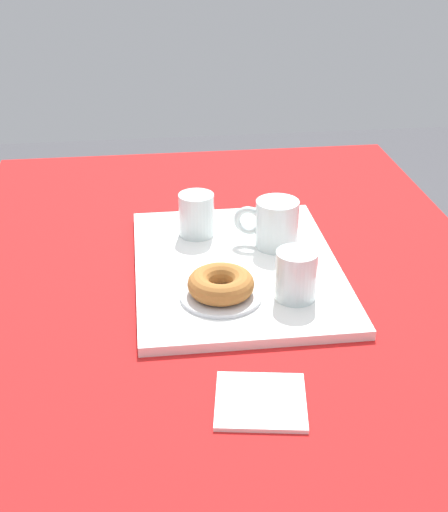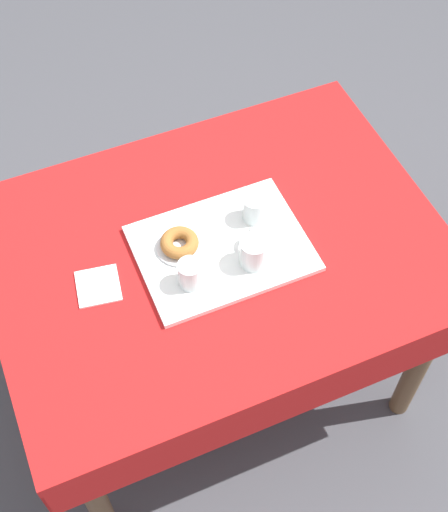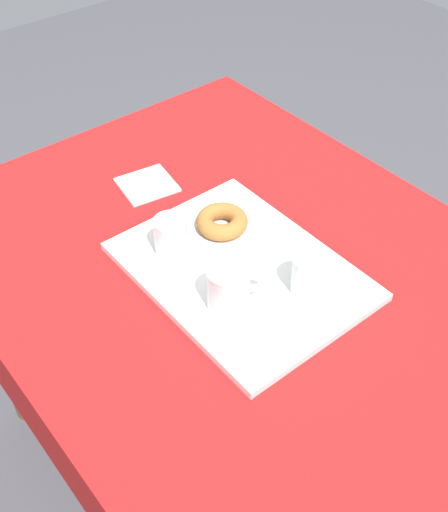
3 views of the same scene
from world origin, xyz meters
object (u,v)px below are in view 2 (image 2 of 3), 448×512
serving_tray (222,248)px  water_glass_far (254,210)px  tea_mug_left (254,252)px  paper_napkin (99,287)px  water_glass_near (190,275)px  donut_plate_left (180,247)px  sugar_donut_left (179,243)px  dining_table (217,267)px

serving_tray → water_glass_far: bearing=25.2°
tea_mug_left → paper_napkin: (-0.40, 0.09, -0.05)m
tea_mug_left → water_glass_near: bearing=179.3°
donut_plate_left → sugar_donut_left: bearing=153.4°
dining_table → serving_tray: (0.01, -0.02, 0.11)m
paper_napkin → tea_mug_left: bearing=-12.6°
donut_plate_left → sugar_donut_left: sugar_donut_left is taller
tea_mug_left → paper_napkin: 0.41m
water_glass_near → sugar_donut_left: 0.11m
tea_mug_left → water_glass_near: tea_mug_left is taller
sugar_donut_left → water_glass_near: bearing=-96.7°
donut_plate_left → serving_tray: bearing=-20.7°
paper_napkin → dining_table: bearing=0.7°
dining_table → water_glass_far: (0.13, 0.04, 0.15)m
dining_table → paper_napkin: (-0.33, -0.00, 0.10)m
tea_mug_left → water_glass_near: (-0.18, 0.00, -0.01)m
water_glass_far → tea_mug_left: bearing=-115.2°
water_glass_near → dining_table: bearing=39.6°
serving_tray → tea_mug_left: tea_mug_left is taller
serving_tray → donut_plate_left: (-0.10, 0.04, 0.01)m
donut_plate_left → paper_napkin: 0.24m
dining_table → tea_mug_left: 0.19m
dining_table → paper_napkin: bearing=-179.3°
water_glass_near → tea_mug_left: bearing=-0.7°
dining_table → sugar_donut_left: size_ratio=11.98×
water_glass_far → donut_plate_left: bearing=-175.7°
water_glass_near → donut_plate_left: bearing=83.3°
tea_mug_left → dining_table: bearing=125.3°
serving_tray → tea_mug_left: 0.11m
donut_plate_left → dining_table: bearing=-12.8°
serving_tray → donut_plate_left: 0.11m
water_glass_far → sugar_donut_left: 0.22m
dining_table → water_glass_near: bearing=-140.4°
dining_table → tea_mug_left: (0.07, -0.09, 0.15)m
water_glass_far → paper_napkin: size_ratio=0.68×
donut_plate_left → paper_napkin: bearing=-173.7°
water_glass_near → water_glass_far: size_ratio=1.00×
water_glass_near → sugar_donut_left: size_ratio=0.76×
tea_mug_left → paper_napkin: bearing=167.4°
dining_table → donut_plate_left: (-0.10, 0.02, 0.12)m
water_glass_far → dining_table: bearing=-163.1°
tea_mug_left → water_glass_far: 0.15m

